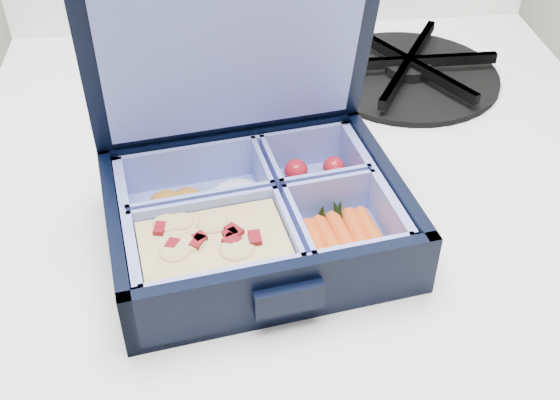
{
  "coord_description": "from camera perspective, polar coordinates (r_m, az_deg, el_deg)",
  "views": [
    {
      "loc": [
        -0.23,
        1.13,
        1.31
      ],
      "look_at": [
        -0.18,
        1.54,
        0.97
      ],
      "focal_mm": 45.0,
      "sensor_mm": 36.0,
      "label": 1
    }
  ],
  "objects": [
    {
      "name": "bento_box",
      "position": [
        0.54,
        -1.92,
        -1.39
      ],
      "size": [
        0.25,
        0.21,
        0.05
      ],
      "primitive_type": null,
      "rotation": [
        0.0,
        0.0,
        0.16
      ],
      "color": "black",
      "rests_on": "stove"
    },
    {
      "name": "burner_grate_rear",
      "position": [
        0.79,
        -9.95,
        10.99
      ],
      "size": [
        0.16,
        0.16,
        0.02
      ],
      "primitive_type": "cylinder",
      "rotation": [
        0.0,
        0.0,
        -0.01
      ],
      "color": "black",
      "rests_on": "stove"
    },
    {
      "name": "fork",
      "position": [
        0.68,
        1.12,
        5.77
      ],
      "size": [
        0.1,
        0.17,
        0.01
      ],
      "primitive_type": null,
      "rotation": [
        0.0,
        0.0,
        -0.47
      ],
      "color": "#B9B7CC",
      "rests_on": "stove"
    },
    {
      "name": "burner_grate",
      "position": [
        0.77,
        10.37,
        10.63
      ],
      "size": [
        0.2,
        0.2,
        0.03
      ],
      "primitive_type": "cylinder",
      "rotation": [
        0.0,
        0.0,
        -0.0
      ],
      "color": "black",
      "rests_on": "stove"
    }
  ]
}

